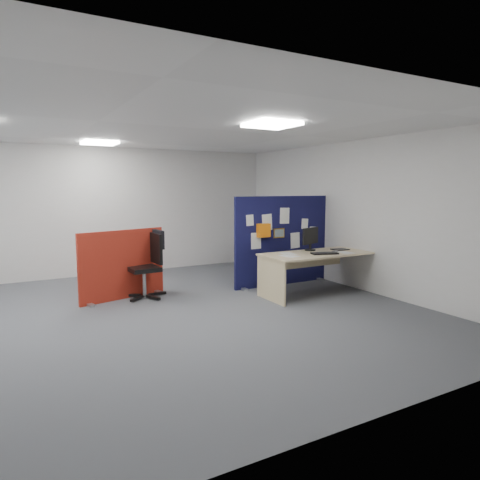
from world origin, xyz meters
name	(u,v)px	position (x,y,z in m)	size (l,w,h in m)	color
floor	(106,324)	(0.00, 0.00, 0.00)	(9.00, 9.00, 0.00)	#4D4F54
ceiling	(98,121)	(0.00, 0.00, 2.70)	(9.00, 7.00, 0.02)	white
wall_back	(67,212)	(0.00, 3.50, 1.35)	(9.00, 0.02, 2.70)	silver
wall_front	(221,270)	(0.00, -3.50, 1.35)	(9.00, 0.02, 2.70)	silver
wall_right	(355,215)	(4.50, 0.00, 1.35)	(0.02, 7.00, 2.70)	silver
ceiling_lights	(113,131)	(0.33, 0.67, 2.67)	(4.10, 4.10, 0.04)	white
navy_divider	(282,241)	(3.47, 0.86, 0.85)	(2.05, 0.30, 1.69)	black
main_desk	(316,262)	(3.58, -0.02, 0.57)	(1.97, 0.88, 0.73)	#CEBD84
monitor_main	(310,238)	(3.64, 0.21, 0.96)	(0.45, 0.20, 0.41)	black
keyboard	(325,253)	(3.59, -0.24, 0.74)	(0.45, 0.18, 0.03)	black
mouse	(335,252)	(3.87, -0.19, 0.74)	(0.10, 0.06, 0.03)	#A4A5A9
paper_tray	(340,249)	(4.17, 0.01, 0.74)	(0.28, 0.22, 0.01)	black
red_divider	(123,265)	(0.55, 1.27, 0.57)	(1.50, 0.46, 1.15)	#A01C14
office_chair	(150,260)	(0.99, 1.15, 0.63)	(0.72, 0.74, 1.12)	black
desk_papers	(308,254)	(3.34, -0.10, 0.73)	(1.33, 0.70, 0.00)	white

